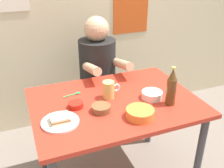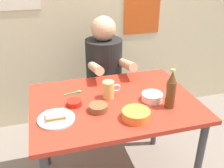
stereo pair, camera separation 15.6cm
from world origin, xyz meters
name	(u,v)px [view 2 (the right image)]	position (x,y,z in m)	size (l,w,h in m)	color
dining_table	(114,112)	(0.00, 0.00, 0.65)	(1.10, 0.80, 0.74)	#B72D1E
stool	(105,103)	(0.09, 0.63, 0.35)	(0.34, 0.34, 0.45)	#4C4C51
person_seated	(104,63)	(0.09, 0.62, 0.77)	(0.33, 0.56, 0.72)	black
plate_orange	(56,119)	(-0.39, -0.13, 0.75)	(0.22, 0.22, 0.01)	silver
sandwich	(56,115)	(-0.39, -0.13, 0.77)	(0.11, 0.09, 0.04)	beige
beer_mug	(109,90)	(-0.02, 0.05, 0.80)	(0.13, 0.08, 0.12)	#D1BC66
beer_bottle	(171,91)	(0.32, -0.17, 0.86)	(0.06, 0.06, 0.26)	#593819
condiment_bowl_brown	(98,107)	(-0.13, -0.09, 0.76)	(0.12, 0.12, 0.04)	brown
soup_bowl_orange	(136,114)	(0.07, -0.24, 0.77)	(0.17, 0.17, 0.05)	orange
sambal_bowl_red	(74,103)	(-0.26, 0.01, 0.76)	(0.10, 0.10, 0.03)	#B21E14
rice_bowl_white	(152,97)	(0.25, -0.06, 0.77)	(0.14, 0.14, 0.05)	silver
spoon	(76,92)	(-0.23, 0.18, 0.75)	(0.13, 0.03, 0.01)	#26A559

